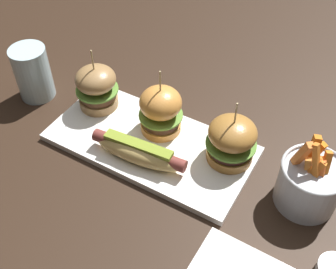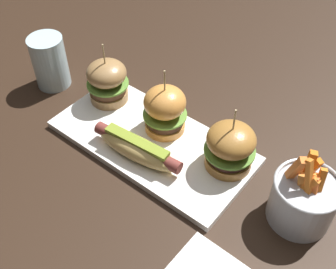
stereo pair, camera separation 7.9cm
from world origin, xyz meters
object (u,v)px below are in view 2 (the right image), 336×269
(slider_right, at_px, (230,147))
(fries_bucket, at_px, (303,199))
(slider_left, at_px, (107,81))
(water_glass, at_px, (50,62))
(platter_main, at_px, (152,142))
(hot_dog, at_px, (137,148))
(slider_center, at_px, (165,109))

(slider_right, bearing_deg, fries_bucket, -5.06)
(slider_left, relative_size, water_glass, 1.16)
(platter_main, relative_size, slider_right, 2.95)
(hot_dog, bearing_deg, slider_center, 93.93)
(slider_right, distance_m, water_glass, 0.46)
(slider_left, distance_m, fries_bucket, 0.46)
(slider_left, height_order, water_glass, slider_left)
(hot_dog, height_order, fries_bucket, fries_bucket)
(slider_left, bearing_deg, water_glass, -168.96)
(slider_right, height_order, fries_bucket, slider_right)
(platter_main, relative_size, slider_center, 2.79)
(slider_left, height_order, slider_right, slider_left)
(slider_center, relative_size, slider_right, 1.06)
(slider_right, bearing_deg, slider_center, 179.70)
(slider_center, height_order, slider_right, slider_center)
(water_glass, bearing_deg, platter_main, -1.49)
(platter_main, bearing_deg, slider_right, 14.86)
(slider_left, bearing_deg, slider_right, 0.57)
(hot_dog, xyz_separation_m, water_glass, (-0.31, 0.06, 0.02))
(platter_main, bearing_deg, hot_dog, -82.81)
(platter_main, height_order, hot_dog, hot_dog)
(platter_main, xyz_separation_m, hot_dog, (0.01, -0.05, 0.03))
(fries_bucket, bearing_deg, slider_center, 177.31)
(slider_left, distance_m, slider_center, 0.15)
(slider_left, height_order, fries_bucket, slider_left)
(hot_dog, bearing_deg, slider_right, 31.84)
(platter_main, height_order, fries_bucket, fries_bucket)
(hot_dog, relative_size, fries_bucket, 1.32)
(hot_dog, xyz_separation_m, fries_bucket, (0.30, 0.08, 0.01))
(platter_main, distance_m, slider_right, 0.17)
(fries_bucket, bearing_deg, slider_left, 178.69)
(slider_center, bearing_deg, slider_left, -178.56)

